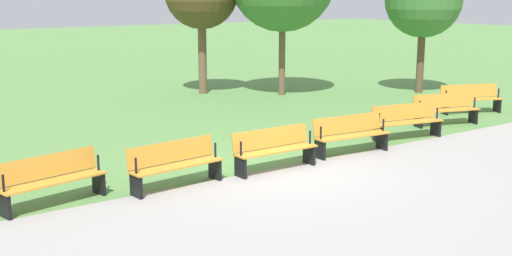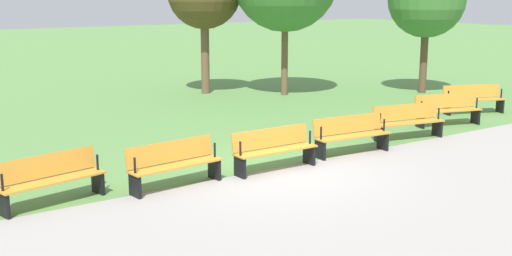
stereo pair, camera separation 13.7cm
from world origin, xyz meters
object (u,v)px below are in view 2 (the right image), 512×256
(bench_6, at_px, (50,178))
(bench_4, at_px, (274,148))
(bench_0, at_px, (473,98))
(bench_2, at_px, (408,121))
(bench_3, at_px, (351,134))
(bench_1, at_px, (447,109))
(bench_5, at_px, (174,163))

(bench_6, bearing_deg, bench_4, 163.34)
(bench_0, distance_m, bench_2, 4.64)
(bench_2, relative_size, bench_6, 1.00)
(bench_3, bearing_deg, bench_4, 8.33)
(bench_2, bearing_deg, bench_1, -155.05)
(bench_2, distance_m, bench_6, 9.23)
(bench_1, distance_m, bench_2, 2.32)
(bench_2, bearing_deg, bench_3, 19.42)
(bench_0, distance_m, bench_1, 2.32)
(bench_5, xyz_separation_m, bench_6, (2.30, -0.33, 0.00))
(bench_3, relative_size, bench_4, 1.02)
(bench_3, distance_m, bench_4, 2.32)
(bench_5, bearing_deg, bench_4, 171.67)
(bench_0, bearing_deg, bench_2, 38.85)
(bench_4, bearing_deg, bench_0, -168.94)
(bench_0, distance_m, bench_6, 13.74)
(bench_1, height_order, bench_3, same)
(bench_3, relative_size, bench_6, 0.99)
(bench_0, height_order, bench_6, same)
(bench_3, height_order, bench_6, same)
(bench_2, xyz_separation_m, bench_4, (4.62, 0.45, 0.00))
(bench_0, relative_size, bench_1, 0.99)
(bench_4, distance_m, bench_5, 2.32)
(bench_6, bearing_deg, bench_0, 174.40)
(bench_5, bearing_deg, bench_3, 174.44)
(bench_3, distance_m, bench_6, 6.94)
(bench_0, distance_m, bench_5, 11.50)
(bench_4, xyz_separation_m, bench_6, (4.62, -0.45, 0.00))
(bench_0, xyz_separation_m, bench_6, (13.67, 1.32, 0.00))
(bench_2, distance_m, bench_3, 2.32)
(bench_2, bearing_deg, bench_0, -152.28)
(bench_1, xyz_separation_m, bench_4, (6.87, 1.00, 0.00))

